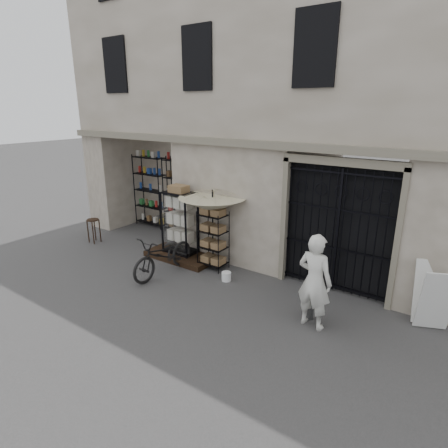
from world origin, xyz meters
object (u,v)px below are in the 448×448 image
Objects in this scene: white_bucket at (226,276)px; wooden_stool at (94,230)px; display_cabinet at (180,226)px; wire_rack at (213,241)px; bicycle at (165,274)px; easel_sign at (433,297)px; market_umbrella at (212,201)px; shopkeeper at (311,325)px; steel_bollard at (311,302)px.

wooden_stool reaches higher than white_bucket.
wire_rack is (1.19, -0.06, -0.17)m from display_cabinet.
display_cabinet reaches higher than bicycle.
easel_sign reaches higher than white_bucket.
bicycle reaches higher than wooden_stool.
white_bucket is (0.82, -0.56, -1.68)m from market_umbrella.
easel_sign reaches higher than bicycle.
shopkeeper is (3.97, -0.07, 0.00)m from bicycle.
bicycle reaches higher than shopkeeper.
steel_bollard is at bearing -174.66° from easel_sign.
market_umbrella reaches higher than shopkeeper.
wooden_stool is (-4.21, -0.57, -0.36)m from wire_rack.
wooden_stool is at bearing 177.38° from steel_bollard.
wire_rack is 0.82× the size of shopkeeper.
white_bucket is at bearing 22.45° from bicycle.
wire_rack is 3.22m from steel_bollard.
easel_sign is (6.26, 0.11, -0.28)m from display_cabinet.
white_bucket is at bearing -34.35° from market_umbrella.
wire_rack is 5.07m from easel_sign.
display_cabinet is 0.94× the size of bicycle.
wooden_stool is (-3.02, -0.63, -0.53)m from display_cabinet.
bicycle reaches higher than white_bucket.
display_cabinet is at bearing 11.74° from wooden_stool.
wooden_stool is at bearing 161.70° from easel_sign.
steel_bollard is at bearing 6.67° from display_cabinet.
display_cabinet is 1.50× the size of easel_sign.
market_umbrella is (1.08, 0.07, 0.86)m from display_cabinet.
display_cabinet is 6.27m from easel_sign.
wooden_stool is 0.40× the size of shopkeeper.
market_umbrella is 3.30× the size of wooden_stool.
wooden_stool is at bearing 3.36° from shopkeeper.
market_umbrella is 1.32× the size of shopkeeper.
wooden_stool is at bearing -172.04° from wire_rack.
steel_bollard is at bearing -51.30° from shopkeeper.
wire_rack is 1.97× the size of steel_bollard.
easel_sign is (5.07, 0.17, -0.11)m from wire_rack.
shopkeeper is (0.12, -0.19, -0.39)m from steel_bollard.
wire_rack is 0.77× the size of bicycle.
wire_rack is 1.05m from market_umbrella.
steel_bollard is 0.45m from shopkeeper.
steel_bollard is 0.63× the size of easel_sign.
easel_sign is (2.00, 1.07, 0.25)m from steel_bollard.
shopkeeper is (3.29, -1.22, -1.79)m from market_umbrella.
wooden_stool is 9.31m from easel_sign.
display_cabinet is 8.13× the size of white_bucket.
wooden_stool reaches higher than shopkeeper.
market_umbrella reaches higher than bicycle.
white_bucket is (1.91, -0.49, -0.82)m from display_cabinet.
market_umbrella is 5.30m from easel_sign.
wire_rack is 1.24× the size of easel_sign.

